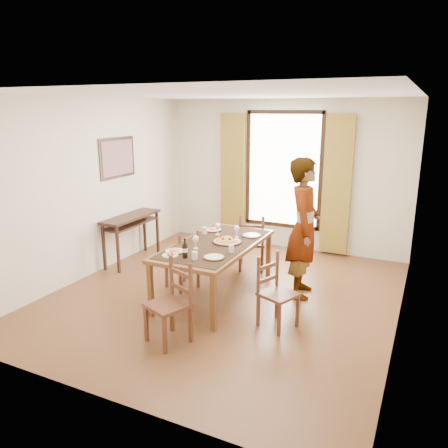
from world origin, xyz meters
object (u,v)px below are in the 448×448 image
at_px(console_table, 131,222).
at_px(pasta_platter, 227,239).
at_px(dining_table, 216,247).
at_px(man, 304,228).

xyz_separation_m(console_table, pasta_platter, (2.04, -0.55, 0.12)).
bearing_deg(pasta_platter, console_table, 165.01).
bearing_deg(console_table, pasta_platter, -14.99).
xyz_separation_m(dining_table, man, (1.07, 0.55, 0.26)).
height_order(man, pasta_platter, man).
bearing_deg(man, pasta_platter, 104.95).
distance_m(dining_table, man, 1.23).
height_order(dining_table, pasta_platter, pasta_platter).
bearing_deg(dining_table, console_table, 161.46).
xyz_separation_m(console_table, man, (2.98, -0.09, 0.27)).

